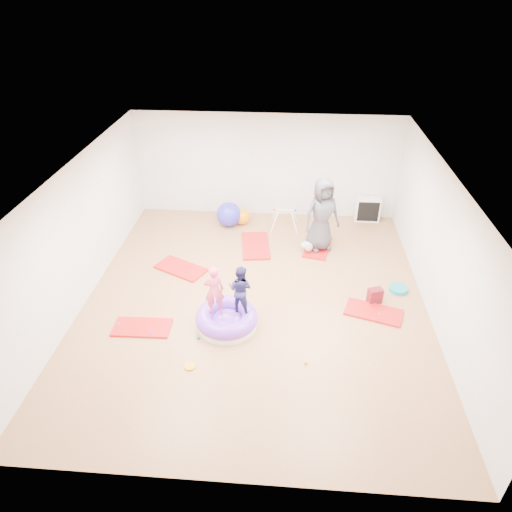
{
  "coord_description": "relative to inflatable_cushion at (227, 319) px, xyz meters",
  "views": [
    {
      "loc": [
        0.6,
        -7.51,
        5.87
      ],
      "look_at": [
        0.0,
        0.3,
        0.9
      ],
      "focal_mm": 32.0,
      "sensor_mm": 36.0,
      "label": 1
    }
  ],
  "objects": [
    {
      "name": "gym_mat_rear_right",
      "position": [
        1.86,
        3.03,
        -0.12
      ],
      "size": [
        0.8,
        1.23,
        0.05
      ],
      "primitive_type": "cube",
      "rotation": [
        0.0,
        0.0,
        1.35
      ],
      "color": "red",
      "rests_on": "ground"
    },
    {
      "name": "yellow_toy",
      "position": [
        -0.5,
        -1.14,
        -0.13
      ],
      "size": [
        0.21,
        0.21,
        0.03
      ],
      "primitive_type": "cylinder",
      "color": "orange",
      "rests_on": "ground"
    },
    {
      "name": "infant",
      "position": [
        1.62,
        2.84,
        0.01
      ],
      "size": [
        0.37,
        0.38,
        0.22
      ],
      "color": "#97D6EC",
      "rests_on": "gym_mat_rear_right"
    },
    {
      "name": "gym_mat_right",
      "position": [
        2.88,
        0.58,
        -0.12
      ],
      "size": [
        1.23,
        0.87,
        0.05
      ],
      "primitive_type": "cube",
      "rotation": [
        0.0,
        0.0,
        -0.31
      ],
      "color": "red",
      "rests_on": "ground"
    },
    {
      "name": "gym_mat_center_back",
      "position": [
        0.33,
        2.97,
        -0.12
      ],
      "size": [
        0.8,
        1.36,
        0.05
      ],
      "primitive_type": "cube",
      "rotation": [
        0.0,
        0.0,
        1.69
      ],
      "color": "red",
      "rests_on": "ground"
    },
    {
      "name": "ball_pit_balls",
      "position": [
        0.57,
        -0.18,
        -0.12
      ],
      "size": [
        5.14,
        1.49,
        0.06
      ],
      "color": "red",
      "rests_on": "ground"
    },
    {
      "name": "room",
      "position": [
        0.48,
        0.82,
        1.25
      ],
      "size": [
        7.01,
        8.01,
        2.81
      ],
      "color": "#A66448",
      "rests_on": "ground"
    },
    {
      "name": "gym_mat_front_left",
      "position": [
        -1.61,
        -0.22,
        -0.12
      ],
      "size": [
        1.11,
        0.57,
        0.05
      ],
      "primitive_type": "cube",
      "rotation": [
        0.0,
        0.0,
        0.02
      ],
      "color": "red",
      "rests_on": "ground"
    },
    {
      "name": "gym_mat_mid_left",
      "position": [
        -1.31,
        1.83,
        -0.12
      ],
      "size": [
        1.3,
        1.04,
        0.05
      ],
      "primitive_type": "cube",
      "rotation": [
        0.0,
        0.0,
        -0.47
      ],
      "color": "red",
      "rests_on": "ground"
    },
    {
      "name": "child_pink",
      "position": [
        -0.22,
        0.02,
        0.71
      ],
      "size": [
        0.42,
        0.32,
        1.02
      ],
      "primitive_type": "imported",
      "rotation": [
        0.0,
        0.0,
        3.36
      ],
      "color": "#F74F73",
      "rests_on": "inflatable_cushion"
    },
    {
      "name": "infant_play_gym",
      "position": [
        1.01,
        3.97,
        0.22
      ],
      "size": [
        0.73,
        0.69,
        0.56
      ],
      "rotation": [
        0.0,
        0.0,
        0.25
      ],
      "color": "white",
      "rests_on": "ground"
    },
    {
      "name": "adult_caregiver",
      "position": [
        1.89,
        2.99,
        0.8
      ],
      "size": [
        1.03,
        0.87,
        1.79
      ],
      "primitive_type": "imported",
      "rotation": [
        0.0,
        0.0,
        0.41
      ],
      "color": "#3E3D46",
      "rests_on": "gym_mat_rear_right"
    },
    {
      "name": "backpack",
      "position": [
        2.94,
        0.94,
        0.02
      ],
      "size": [
        0.33,
        0.26,
        0.33
      ],
      "primitive_type": "cube",
      "rotation": [
        0.0,
        0.0,
        0.35
      ],
      "color": "#9F071D",
      "rests_on": "ground"
    },
    {
      "name": "exercise_ball_orange",
      "position": [
        -0.13,
        4.14,
        0.07
      ],
      "size": [
        0.43,
        0.43,
        0.43
      ],
      "primitive_type": "sphere",
      "color": "orange",
      "rests_on": "ground"
    },
    {
      "name": "child_navy",
      "position": [
        0.26,
        0.12,
        0.69
      ],
      "size": [
        0.57,
        0.51,
        0.98
      ],
      "primitive_type": "imported",
      "rotation": [
        0.0,
        0.0,
        2.8
      ],
      "color": "navy",
      "rests_on": "inflatable_cushion"
    },
    {
      "name": "balance_disc",
      "position": [
        3.52,
        1.38,
        -0.1
      ],
      "size": [
        0.39,
        0.39,
        0.09
      ],
      "primitive_type": "cylinder",
      "color": "teal",
      "rests_on": "ground"
    },
    {
      "name": "exercise_ball_blue",
      "position": [
        -0.47,
        4.03,
        0.18
      ],
      "size": [
        0.65,
        0.65,
        0.65
      ],
      "primitive_type": "sphere",
      "color": "#312DC3",
      "rests_on": "ground"
    },
    {
      "name": "cube_shelf",
      "position": [
        3.24,
        4.61,
        0.18
      ],
      "size": [
        0.65,
        0.32,
        0.65
      ],
      "color": "white",
      "rests_on": "ground"
    },
    {
      "name": "inflatable_cushion",
      "position": [
        0.0,
        0.0,
        0.0
      ],
      "size": [
        1.2,
        1.2,
        0.38
      ],
      "rotation": [
        0.0,
        0.0,
        0.26
      ],
      "color": "white",
      "rests_on": "ground"
    }
  ]
}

